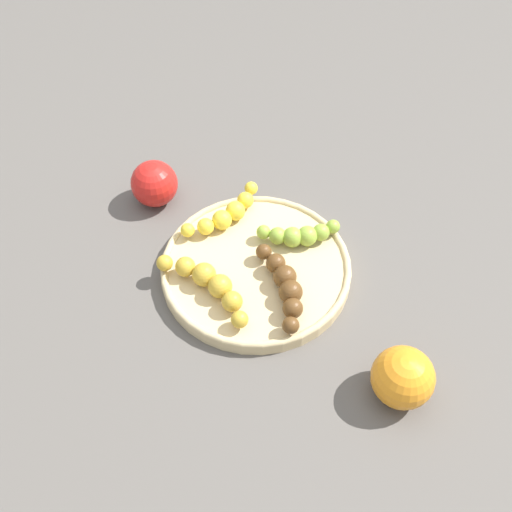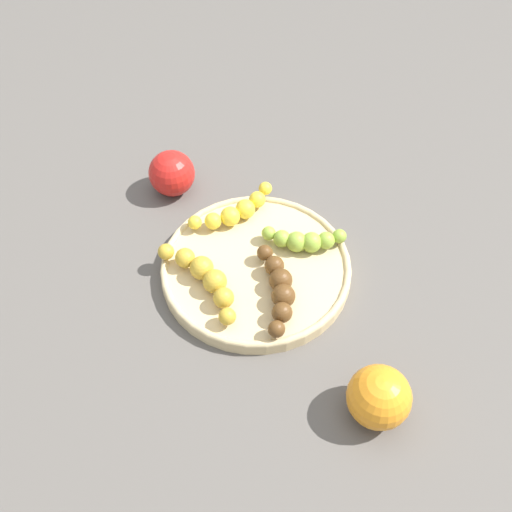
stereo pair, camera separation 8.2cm
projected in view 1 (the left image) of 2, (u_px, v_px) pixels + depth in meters
name	position (u px, v px, depth m)	size (l,w,h in m)	color
ground_plane	(256.00, 273.00, 0.85)	(2.40, 2.40, 0.00)	#56514C
fruit_bowl	(256.00, 268.00, 0.84)	(0.27, 0.27, 0.02)	#D1B784
banana_spotted	(209.00, 283.00, 0.79)	(0.10, 0.14, 0.03)	gold
banana_overripe	(285.00, 285.00, 0.79)	(0.04, 0.15, 0.03)	#593819
banana_green	(299.00, 234.00, 0.85)	(0.12, 0.05, 0.03)	#8CAD38
banana_yellow	(226.00, 213.00, 0.88)	(0.13, 0.08, 0.03)	yellow
apple_red	(154.00, 184.00, 0.91)	(0.07, 0.07, 0.07)	red
orange_fruit	(403.00, 377.00, 0.70)	(0.08, 0.08, 0.08)	orange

